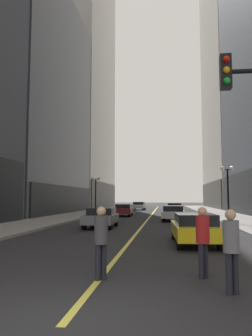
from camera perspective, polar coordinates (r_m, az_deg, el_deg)
ground_plane at (r=40.17m, az=4.55°, el=-8.07°), size 200.00×200.00×0.00m
sidewalk_left at (r=41.33m, az=-7.06°, el=-7.86°), size 4.50×78.00×0.15m
sidewalk_right at (r=40.67m, az=16.35°, el=-7.74°), size 4.50×78.00×0.15m
lane_centre_stripe at (r=40.17m, az=4.55°, el=-8.07°), size 0.16×70.00×0.01m
building_left_mid at (r=45.35m, az=-17.67°, el=10.79°), size 12.68×24.00×28.76m
building_left_far at (r=71.93m, az=-7.71°, el=15.45°), size 10.29×26.00×54.90m
building_right_far at (r=74.92m, az=18.11°, el=22.39°), size 10.19×26.00×73.06m
car_yellow at (r=14.61m, az=11.91°, el=-10.14°), size 1.97×4.64×1.32m
car_grey at (r=22.21m, az=-4.35°, el=-8.52°), size 1.95×4.10×1.32m
car_silver at (r=28.87m, az=8.29°, el=-7.72°), size 2.04×4.60×1.32m
car_maroon at (r=36.03m, az=-0.44°, el=-7.27°), size 1.96×4.26×1.32m
car_red at (r=43.79m, az=8.50°, el=-6.85°), size 2.10×4.84×1.32m
car_white at (r=54.61m, az=2.27°, el=-6.57°), size 2.11×4.42×1.32m
pedestrian_in_grey_suit at (r=7.38m, az=17.92°, el=-12.55°), size 0.46×0.46×1.76m
pedestrian_with_orange_bag at (r=8.22m, az=-4.39°, el=-11.88°), size 0.48×0.48×1.78m
pedestrian_in_red_jacket at (r=8.61m, az=13.27°, el=-11.52°), size 0.48×0.48×1.77m
street_lamp_left_far at (r=38.16m, az=-5.32°, el=-3.32°), size 1.06×0.36×4.43m
street_lamp_right_mid at (r=26.13m, az=17.36°, el=-2.24°), size 1.06×0.36×4.43m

